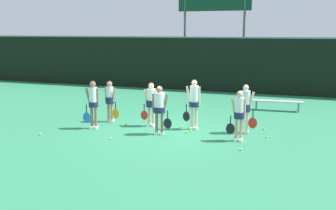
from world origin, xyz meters
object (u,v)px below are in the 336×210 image
at_px(player_0, 93,101).
at_px(tennis_ball_7, 40,134).
at_px(tennis_ball_6, 241,149).
at_px(bench_courtside, 277,102).
at_px(player_1, 159,106).
at_px(player_3, 110,98).
at_px(player_2, 239,112).
at_px(tennis_ball_5, 264,129).
at_px(tennis_ball_8, 190,131).
at_px(player_5, 194,100).
at_px(player_4, 151,101).
at_px(tennis_ball_1, 111,139).
at_px(tennis_ball_3, 243,124).
at_px(tennis_ball_4, 187,132).
at_px(tennis_ball_9, 267,137).
at_px(scoreboard, 214,4).
at_px(player_6, 245,105).
at_px(tennis_ball_2, 182,126).
at_px(tennis_ball_0, 126,124).

xyz_separation_m(player_0, tennis_ball_7, (-1.26, -1.42, -0.99)).
bearing_deg(tennis_ball_6, bench_courtside, 84.92).
height_order(player_1, player_3, player_1).
relative_size(player_2, player_3, 1.02).
relative_size(player_2, tennis_ball_5, 23.07).
height_order(player_0, tennis_ball_8, player_0).
bearing_deg(player_1, player_5, 43.50).
height_order(player_4, tennis_ball_1, player_4).
bearing_deg(player_2, tennis_ball_3, 94.28).
bearing_deg(bench_courtside, player_0, -141.19).
relative_size(tennis_ball_4, tennis_ball_9, 1.08).
bearing_deg(tennis_ball_4, tennis_ball_6, -33.16).
bearing_deg(tennis_ball_5, tennis_ball_1, -146.42).
relative_size(player_0, player_1, 1.05).
distance_m(player_4, tennis_ball_9, 4.33).
xyz_separation_m(tennis_ball_1, tennis_ball_9, (4.76, 1.93, -0.00)).
bearing_deg(player_3, tennis_ball_4, -6.32).
distance_m(player_1, player_3, 2.70).
bearing_deg(scoreboard, player_0, -99.23).
bearing_deg(player_2, tennis_ball_4, 167.98).
bearing_deg(tennis_ball_1, player_5, 46.32).
relative_size(player_2, player_6, 0.96).
xyz_separation_m(player_0, player_5, (3.44, 1.11, 0.04)).
xyz_separation_m(player_2, tennis_ball_2, (-2.26, 1.11, -0.91)).
height_order(tennis_ball_1, tennis_ball_9, tennis_ball_1).
height_order(bench_courtside, player_2, player_2).
relative_size(player_1, tennis_ball_7, 23.24).
distance_m(scoreboard, player_2, 12.17).
height_order(player_4, tennis_ball_7, player_4).
bearing_deg(bench_courtside, player_6, -103.69).
xyz_separation_m(player_0, player_3, (0.07, 1.15, -0.09)).
height_order(scoreboard, player_2, scoreboard).
bearing_deg(player_2, tennis_ball_6, -76.57).
bearing_deg(player_1, tennis_ball_7, -165.11).
bearing_deg(tennis_ball_8, tennis_ball_1, -139.63).
height_order(player_5, tennis_ball_7, player_5).
bearing_deg(player_5, tennis_ball_1, -138.14).
distance_m(bench_courtside, player_6, 4.44).
bearing_deg(tennis_ball_3, player_4, -158.30).
bearing_deg(tennis_ball_9, player_6, 154.23).
distance_m(bench_courtside, tennis_ball_6, 6.41).
height_order(player_2, player_4, player_2).
distance_m(scoreboard, tennis_ball_0, 11.43).
relative_size(scoreboard, player_3, 3.94).
bearing_deg(player_1, player_4, 119.31).
height_order(player_3, tennis_ball_2, player_3).
relative_size(scoreboard, tennis_ball_9, 98.64).
xyz_separation_m(scoreboard, player_6, (3.45, -9.90, -4.01)).
distance_m(tennis_ball_2, tennis_ball_6, 3.26).
height_order(tennis_ball_6, tennis_ball_8, tennis_ball_8).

